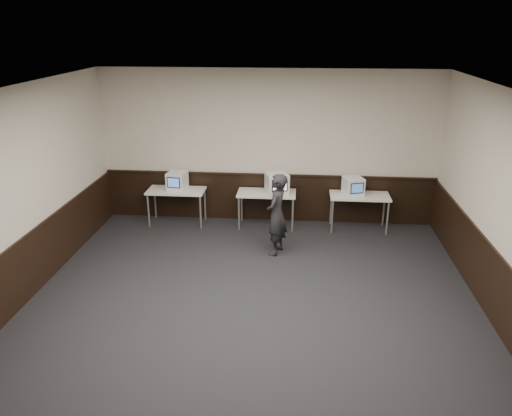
{
  "coord_description": "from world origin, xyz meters",
  "views": [
    {
      "loc": [
        0.64,
        -6.12,
        4.06
      ],
      "look_at": [
        -0.04,
        1.6,
        1.15
      ],
      "focal_mm": 35.0,
      "sensor_mm": 36.0,
      "label": 1
    }
  ],
  "objects": [
    {
      "name": "person",
      "position": [
        0.27,
        2.32,
        0.77
      ],
      "size": [
        0.51,
        0.64,
        1.53
      ],
      "primitive_type": "imported",
      "rotation": [
        0.0,
        0.0,
        -1.86
      ],
      "color": "black",
      "rests_on": "ground"
    },
    {
      "name": "wainscot_back",
      "position": [
        0.0,
        3.98,
        0.5
      ],
      "size": [
        6.98,
        0.04,
        1.0
      ],
      "primitive_type": "cube",
      "color": "black",
      "rests_on": "back_wall"
    },
    {
      "name": "floor",
      "position": [
        0.0,
        0.0,
        0.0
      ],
      "size": [
        8.0,
        8.0,
        0.0
      ],
      "primitive_type": "plane",
      "color": "black",
      "rests_on": "ground"
    },
    {
      "name": "wainscot_rail",
      "position": [
        0.0,
        3.96,
        1.02
      ],
      "size": [
        6.98,
        0.06,
        0.04
      ],
      "primitive_type": "cube",
      "color": "black",
      "rests_on": "wainscot_back"
    },
    {
      "name": "emac_right",
      "position": [
        1.76,
        3.61,
        0.93
      ],
      "size": [
        0.46,
        0.48,
        0.36
      ],
      "rotation": [
        0.0,
        0.0,
        0.31
      ],
      "color": "white",
      "rests_on": "desk_right"
    },
    {
      "name": "ceiling",
      "position": [
        0.0,
        0.0,
        3.2
      ],
      "size": [
        8.0,
        8.0,
        0.0
      ],
      "primitive_type": "plane",
      "rotation": [
        3.14,
        0.0,
        0.0
      ],
      "color": "white",
      "rests_on": "back_wall"
    },
    {
      "name": "desk_center",
      "position": [
        0.0,
        3.6,
        0.68
      ],
      "size": [
        1.2,
        0.6,
        0.75
      ],
      "color": "silver",
      "rests_on": "ground"
    },
    {
      "name": "wainscot_right",
      "position": [
        3.48,
        0.0,
        0.5
      ],
      "size": [
        0.04,
        7.98,
        1.0
      ],
      "primitive_type": "cube",
      "color": "black",
      "rests_on": "right_wall"
    },
    {
      "name": "desk_left",
      "position": [
        -1.9,
        3.6,
        0.68
      ],
      "size": [
        1.2,
        0.6,
        0.75
      ],
      "color": "silver",
      "rests_on": "ground"
    },
    {
      "name": "desk_right",
      "position": [
        1.9,
        3.6,
        0.68
      ],
      "size": [
        1.2,
        0.6,
        0.75
      ],
      "color": "silver",
      "rests_on": "ground"
    },
    {
      "name": "emac_center",
      "position": [
        0.21,
        3.56,
        0.96
      ],
      "size": [
        0.54,
        0.55,
        0.43
      ],
      "rotation": [
        0.0,
        0.0,
        0.3
      ],
      "color": "white",
      "rests_on": "desk_center"
    },
    {
      "name": "wainscot_left",
      "position": [
        -3.48,
        0.0,
        0.5
      ],
      "size": [
        0.04,
        7.98,
        1.0
      ],
      "primitive_type": "cube",
      "color": "black",
      "rests_on": "left_wall"
    },
    {
      "name": "emac_left",
      "position": [
        -1.88,
        3.64,
        0.94
      ],
      "size": [
        0.43,
        0.44,
        0.37
      ],
      "rotation": [
        0.0,
        0.0,
        -0.14
      ],
      "color": "white",
      "rests_on": "desk_left"
    },
    {
      "name": "back_wall",
      "position": [
        0.0,
        4.0,
        1.6
      ],
      "size": [
        7.0,
        0.0,
        7.0
      ],
      "primitive_type": "plane",
      "rotation": [
        1.57,
        0.0,
        0.0
      ],
      "color": "beige",
      "rests_on": "ground"
    }
  ]
}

